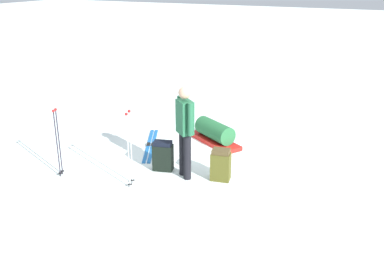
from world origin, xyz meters
The scene contains 8 objects.
ground_plane centered at (0.00, 0.00, 0.00)m, with size 80.00×80.00×0.00m, color white.
skier_standing centered at (0.74, 0.22, 0.95)m, with size 0.40×0.46×1.70m.
ski_pair_near centered at (-0.26, -1.12, 0.01)m, with size 1.75×0.96×0.05m.
backpack_large_dark centered at (0.58, 0.85, 0.29)m, with size 0.30×0.38×0.59m.
backpack_bright centered at (0.67, -0.28, 0.28)m, with size 0.30×0.41×0.58m.
ski_poles_planted_near centered at (1.47, -0.47, 0.76)m, with size 0.22×0.12×1.37m.
ski_poles_planted_far centered at (1.70, -1.86, 0.71)m, with size 0.15×0.09×1.29m.
gear_sled centered at (-1.02, 0.06, 0.22)m, with size 1.10×1.42×0.49m.
Camera 1 is at (7.14, 3.47, 3.55)m, focal length 40.40 mm.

